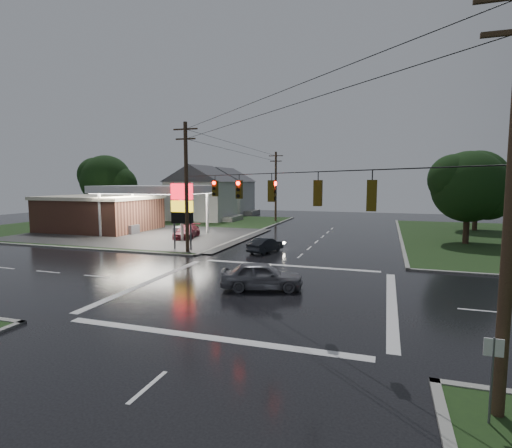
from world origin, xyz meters
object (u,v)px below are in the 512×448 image
(gas_station, at_px, (108,210))
(tree_nw_behind, at_px, (107,181))
(car_pump, at_px, (187,232))
(tree_ne_near, at_px, (470,187))
(car_crossing, at_px, (262,276))
(house_near, at_px, (202,192))
(car_north, at_px, (265,245))
(pylon_sign, at_px, (182,205))
(tree_ne_far, at_px, (479,180))
(house_far, at_px, (225,190))
(utility_pole_n, at_px, (276,185))
(utility_pole_nw, at_px, (186,186))
(utility_pole_se, at_px, (512,197))

(gas_station, relative_size, tree_nw_behind, 2.62)
(gas_station, relative_size, car_pump, 5.36)
(tree_ne_near, distance_m, car_crossing, 26.28)
(house_near, xyz_separation_m, car_north, (17.73, -24.22, -3.77))
(tree_ne_near, xyz_separation_m, car_pump, (-27.81, -4.74, -4.85))
(pylon_sign, height_order, tree_nw_behind, tree_nw_behind)
(tree_ne_far, xyz_separation_m, car_pump, (-30.82, -16.74, -5.47))
(car_crossing, bearing_deg, house_far, 8.30)
(gas_station, bearing_deg, house_near, 73.83)
(gas_station, distance_m, tree_ne_far, 45.29)
(house_near, relative_size, tree_ne_near, 1.23)
(utility_pole_n, xyz_separation_m, car_pump, (-4.17, -20.75, -4.76))
(tree_ne_near, bearing_deg, car_crossing, -123.14)
(gas_station, bearing_deg, pylon_sign, -31.22)
(gas_station, height_order, car_crossing, gas_station)
(gas_station, bearing_deg, tree_ne_far, 18.46)
(gas_station, height_order, car_north, gas_station)
(car_north, bearing_deg, utility_pole_nw, 36.85)
(car_north, bearing_deg, car_pump, -10.77)
(gas_station, distance_m, pylon_sign, 17.81)
(utility_pole_se, distance_m, house_far, 65.55)
(pylon_sign, relative_size, utility_pole_se, 0.55)
(car_pump, bearing_deg, tree_ne_near, -1.39)
(utility_pole_n, relative_size, car_north, 2.72)
(house_near, bearing_deg, car_pump, -68.78)
(utility_pole_n, relative_size, house_far, 0.95)
(gas_station, height_order, utility_pole_se, utility_pole_se)
(tree_ne_near, height_order, car_pump, tree_ne_near)
(car_pump, bearing_deg, car_north, -38.69)
(utility_pole_n, xyz_separation_m, tree_nw_behind, (-24.34, -8.01, 0.71))
(pylon_sign, distance_m, house_far, 39.21)
(tree_nw_behind, bearing_deg, car_north, -30.74)
(car_crossing, bearing_deg, car_pump, 22.55)
(house_far, xyz_separation_m, tree_nw_behind, (-11.89, -18.01, 1.77))
(house_far, xyz_separation_m, car_crossing, (21.96, -47.65, -3.62))
(car_north, distance_m, car_crossing, 11.88)
(car_north, distance_m, car_pump, 11.79)
(house_near, relative_size, car_north, 2.87)
(tree_ne_near, relative_size, tree_ne_far, 0.92)
(utility_pole_nw, xyz_separation_m, house_near, (-11.45, 26.50, -1.32))
(gas_station, relative_size, pylon_sign, 4.37)
(utility_pole_n, bearing_deg, gas_station, -131.47)
(car_north, xyz_separation_m, car_pump, (-10.45, 5.47, 0.07))
(car_north, bearing_deg, house_far, -45.81)
(utility_pole_se, bearing_deg, house_far, 118.68)
(utility_pole_nw, xyz_separation_m, car_pump, (-4.17, 7.75, -5.01))
(utility_pole_se, distance_m, car_pump, 35.74)
(house_near, relative_size, car_pump, 2.26)
(pylon_sign, distance_m, utility_pole_n, 27.56)
(car_pump, bearing_deg, tree_nw_behind, 136.65)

